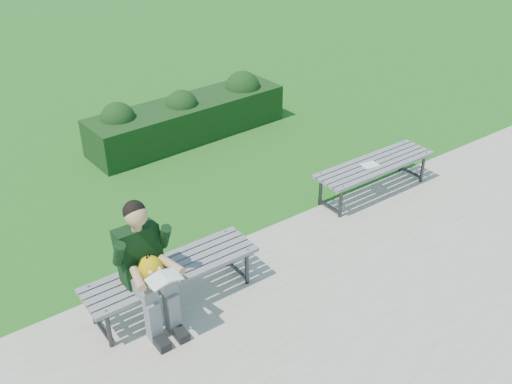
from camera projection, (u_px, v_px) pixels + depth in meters
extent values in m
plane|color=#237016|center=(256.00, 233.00, 6.99)|extent=(80.00, 80.00, 0.00)
cube|color=#B2A594|center=(357.00, 312.00, 5.76)|extent=(30.00, 3.50, 0.02)
cube|color=#194414|center=(189.00, 119.00, 9.23)|extent=(3.37, 1.01, 0.60)
sphere|color=#194414|center=(118.00, 120.00, 8.55)|extent=(0.56, 0.56, 0.53)
sphere|color=#194414|center=(182.00, 106.00, 9.02)|extent=(0.54, 0.54, 0.51)
sphere|color=#194414|center=(243.00, 89.00, 9.69)|extent=(0.63, 0.63, 0.60)
cube|color=gray|center=(182.00, 280.00, 5.52)|extent=(1.80, 0.08, 0.04)
cube|color=gray|center=(177.00, 274.00, 5.59)|extent=(1.80, 0.08, 0.04)
cube|color=gray|center=(172.00, 269.00, 5.66)|extent=(1.80, 0.08, 0.04)
cube|color=gray|center=(167.00, 264.00, 5.74)|extent=(1.80, 0.08, 0.04)
cube|color=gray|center=(162.00, 259.00, 5.81)|extent=(1.80, 0.08, 0.04)
cylinder|color=#2D2D30|center=(109.00, 330.00, 5.25)|extent=(0.04, 0.04, 0.41)
cylinder|color=#2D2D30|center=(93.00, 307.00, 5.52)|extent=(0.04, 0.04, 0.41)
cylinder|color=#2D2D30|center=(98.00, 304.00, 5.29)|extent=(0.04, 0.42, 0.04)
cylinder|color=#2D2D30|center=(103.00, 330.00, 5.46)|extent=(0.04, 0.42, 0.04)
cylinder|color=gray|center=(106.00, 311.00, 5.11)|extent=(0.02, 0.02, 0.01)
cylinder|color=gray|center=(88.00, 286.00, 5.40)|extent=(0.02, 0.02, 0.01)
cylinder|color=#2D2D30|center=(247.00, 268.00, 6.04)|extent=(0.04, 0.04, 0.41)
cylinder|color=#2D2D30|center=(227.00, 250.00, 6.31)|extent=(0.04, 0.04, 0.41)
cylinder|color=#2D2D30|center=(236.00, 245.00, 6.08)|extent=(0.04, 0.42, 0.04)
cylinder|color=#2D2D30|center=(237.00, 270.00, 6.25)|extent=(0.04, 0.42, 0.04)
cylinder|color=gray|center=(248.00, 250.00, 5.90)|extent=(0.02, 0.02, 0.01)
cylinder|color=gray|center=(226.00, 231.00, 6.19)|extent=(0.02, 0.02, 0.01)
cube|color=gray|center=(387.00, 170.00, 7.43)|extent=(1.80, 0.08, 0.04)
cube|color=gray|center=(381.00, 167.00, 7.51)|extent=(1.80, 0.08, 0.04)
cube|color=gray|center=(375.00, 164.00, 7.58)|extent=(1.80, 0.09, 0.04)
cube|color=gray|center=(369.00, 161.00, 7.65)|extent=(1.80, 0.09, 0.04)
cube|color=gray|center=(364.00, 159.00, 7.72)|extent=(1.80, 0.09, 0.04)
cylinder|color=#2D2D30|center=(341.00, 203.00, 7.17)|extent=(0.04, 0.04, 0.41)
cylinder|color=#2D2D30|center=(321.00, 191.00, 7.43)|extent=(0.04, 0.04, 0.41)
cylinder|color=#2D2D30|center=(331.00, 184.00, 7.20)|extent=(0.04, 0.42, 0.04)
cylinder|color=#2D2D30|center=(330.00, 206.00, 7.37)|extent=(0.04, 0.42, 0.04)
cylinder|color=gray|center=(343.00, 186.00, 7.03)|extent=(0.02, 0.02, 0.01)
cylinder|color=gray|center=(321.00, 173.00, 7.32)|extent=(0.02, 0.02, 0.01)
cylinder|color=#2D2D30|center=(422.00, 168.00, 7.96)|extent=(0.04, 0.04, 0.41)
cylinder|color=#2D2D30|center=(402.00, 158.00, 8.22)|extent=(0.04, 0.04, 0.41)
cylinder|color=#2D2D30|center=(414.00, 152.00, 7.99)|extent=(0.04, 0.42, 0.04)
cylinder|color=#2D2D30|center=(410.00, 172.00, 8.16)|extent=(0.04, 0.42, 0.04)
cylinder|color=gray|center=(426.00, 153.00, 7.82)|extent=(0.02, 0.02, 0.01)
cylinder|color=gray|center=(403.00, 142.00, 8.10)|extent=(0.02, 0.02, 0.01)
cube|color=slate|center=(141.00, 286.00, 5.31)|extent=(0.14, 0.42, 0.13)
cube|color=slate|center=(161.00, 278.00, 5.41)|extent=(0.14, 0.42, 0.13)
cube|color=slate|center=(153.00, 321.00, 5.33)|extent=(0.12, 0.13, 0.45)
cube|color=slate|center=(172.00, 312.00, 5.43)|extent=(0.12, 0.13, 0.45)
cube|color=black|center=(160.00, 341.00, 5.35)|extent=(0.11, 0.26, 0.09)
cube|color=black|center=(179.00, 332.00, 5.45)|extent=(0.11, 0.26, 0.09)
cube|color=black|center=(139.00, 254.00, 5.39)|extent=(0.40, 0.30, 0.59)
cylinder|color=tan|center=(137.00, 227.00, 5.21)|extent=(0.10, 0.10, 0.08)
sphere|color=tan|center=(136.00, 216.00, 5.13)|extent=(0.21, 0.21, 0.21)
sphere|color=black|center=(134.00, 211.00, 5.14)|extent=(0.21, 0.21, 0.21)
cylinder|color=black|center=(119.00, 254.00, 5.12)|extent=(0.10, 0.21, 0.30)
cylinder|color=black|center=(165.00, 236.00, 5.35)|extent=(0.10, 0.21, 0.30)
cylinder|color=tan|center=(138.00, 279.00, 5.08)|extent=(0.14, 0.31, 0.08)
cylinder|color=tan|center=(172.00, 265.00, 5.26)|extent=(0.14, 0.31, 0.08)
sphere|color=tan|center=(153.00, 285.00, 5.01)|extent=(0.09, 0.09, 0.09)
sphere|color=tan|center=(173.00, 277.00, 5.11)|extent=(0.09, 0.09, 0.09)
sphere|color=yellow|center=(150.00, 268.00, 5.25)|extent=(0.23, 0.23, 0.23)
cone|color=#FF510A|center=(156.00, 275.00, 5.17)|extent=(0.07, 0.07, 0.07)
cone|color=black|center=(147.00, 257.00, 5.18)|extent=(0.03, 0.04, 0.07)
cone|color=black|center=(149.00, 255.00, 5.21)|extent=(0.03, 0.04, 0.06)
sphere|color=white|center=(150.00, 273.00, 5.14)|extent=(0.04, 0.04, 0.04)
sphere|color=white|center=(159.00, 269.00, 5.19)|extent=(0.04, 0.04, 0.04)
cube|color=white|center=(156.00, 281.00, 4.98)|extent=(0.15, 0.20, 0.05)
cube|color=white|center=(172.00, 275.00, 5.06)|extent=(0.15, 0.20, 0.05)
cube|color=white|center=(370.00, 165.00, 7.52)|extent=(0.25, 0.20, 0.01)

